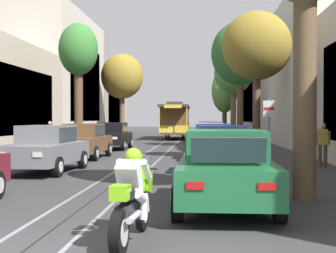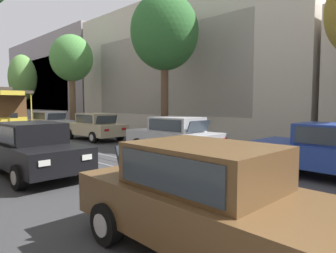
{
  "view_description": "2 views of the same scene",
  "coord_description": "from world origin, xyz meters",
  "px_view_note": "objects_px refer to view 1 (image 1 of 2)",
  "views": [
    {
      "loc": [
        2.42,
        -5.93,
        1.8
      ],
      "look_at": [
        0.15,
        26.47,
        1.29
      ],
      "focal_mm": 52.01,
      "sensor_mm": 36.0,
      "label": 1
    },
    {
      "loc": [
        -6.27,
        13.44,
        2.15
      ],
      "look_at": [
        2.82,
        22.48,
        1.16
      ],
      "focal_mm": 31.65,
      "sensor_mm": 36.0,
      "label": 2
    }
  ],
  "objects_px": {
    "parked_car_black_fourth_left": "(112,136)",
    "motorcycle_with_rider": "(132,198)",
    "street_tree_kerb_left_mid": "(122,77)",
    "parked_car_navy_second_right": "(223,149)",
    "parked_car_silver_fourth_right": "(209,136)",
    "street_tree_kerb_right_second": "(257,47)",
    "street_tree_kerb_right_far": "(225,91)",
    "pedestrian_crossing_far": "(81,132)",
    "street_sign_post": "(269,128)",
    "cable_car_trolley": "(175,120)",
    "street_tree_kerb_left_second": "(78,54)",
    "parked_car_green_near_right": "(225,169)",
    "street_tree_kerb_right_fourth": "(233,74)",
    "parked_car_beige_fifth_right": "(211,133)",
    "parked_car_white_sixth_right": "(207,131)",
    "pedestrian_on_right_pavement": "(50,134)",
    "parked_car_brown_mid_left": "(83,141)",
    "parked_car_grey_second_left": "(46,148)",
    "pedestrian_on_left_pavement": "(323,142)",
    "parked_car_blue_mid_right": "(213,141)"
  },
  "relations": [
    {
      "from": "street_sign_post",
      "to": "cable_car_trolley",
      "type": "bearing_deg",
      "value": 98.6
    },
    {
      "from": "parked_car_green_near_right",
      "to": "street_tree_kerb_left_second",
      "type": "xyz_separation_m",
      "value": [
        -7.47,
        17.46,
        4.71
      ]
    },
    {
      "from": "parked_car_blue_mid_right",
      "to": "parked_car_silver_fourth_right",
      "type": "distance_m",
      "value": 6.11
    },
    {
      "from": "parked_car_black_fourth_left",
      "to": "street_tree_kerb_left_mid",
      "type": "relative_size",
      "value": 0.55
    },
    {
      "from": "parked_car_blue_mid_right",
      "to": "pedestrian_on_left_pavement",
      "type": "xyz_separation_m",
      "value": [
        3.98,
        -3.48,
        0.13
      ]
    },
    {
      "from": "parked_car_navy_second_right",
      "to": "parked_car_black_fourth_left",
      "type": "bearing_deg",
      "value": 115.67
    },
    {
      "from": "street_tree_kerb_left_second",
      "to": "street_tree_kerb_right_far",
      "type": "relative_size",
      "value": 1.02
    },
    {
      "from": "parked_car_blue_mid_right",
      "to": "parked_car_silver_fourth_right",
      "type": "xyz_separation_m",
      "value": [
        -0.1,
        6.11,
        0.0
      ]
    },
    {
      "from": "street_tree_kerb_right_fourth",
      "to": "pedestrian_crossing_far",
      "type": "bearing_deg",
      "value": -143.22
    },
    {
      "from": "parked_car_black_fourth_left",
      "to": "street_tree_kerb_left_mid",
      "type": "bearing_deg",
      "value": 97.36
    },
    {
      "from": "parked_car_grey_second_left",
      "to": "street_tree_kerb_right_fourth",
      "type": "bearing_deg",
      "value": 72.61
    },
    {
      "from": "street_tree_kerb_right_fourth",
      "to": "street_sign_post",
      "type": "xyz_separation_m",
      "value": [
        -0.63,
        -26.49,
        -4.11
      ]
    },
    {
      "from": "street_tree_kerb_right_far",
      "to": "pedestrian_crossing_far",
      "type": "xyz_separation_m",
      "value": [
        -10.73,
        -18.06,
        -3.82
      ]
    },
    {
      "from": "street_tree_kerb_right_fourth",
      "to": "pedestrian_crossing_far",
      "type": "height_order",
      "value": "street_tree_kerb_right_fourth"
    },
    {
      "from": "parked_car_white_sixth_right",
      "to": "street_tree_kerb_right_second",
      "type": "height_order",
      "value": "street_tree_kerb_right_second"
    },
    {
      "from": "parked_car_green_near_right",
      "to": "street_tree_kerb_left_second",
      "type": "relative_size",
      "value": 0.6
    },
    {
      "from": "parked_car_blue_mid_right",
      "to": "street_sign_post",
      "type": "distance_m",
      "value": 7.28
    },
    {
      "from": "parked_car_green_near_right",
      "to": "street_tree_kerb_right_fourth",
      "type": "distance_m",
      "value": 32.02
    },
    {
      "from": "parked_car_white_sixth_right",
      "to": "cable_car_trolley",
      "type": "distance_m",
      "value": 4.51
    },
    {
      "from": "street_tree_kerb_left_second",
      "to": "pedestrian_on_left_pavement",
      "type": "distance_m",
      "value": 15.16
    },
    {
      "from": "parked_car_beige_fifth_right",
      "to": "parked_car_white_sixth_right",
      "type": "bearing_deg",
      "value": 91.53
    },
    {
      "from": "parked_car_black_fourth_left",
      "to": "parked_car_silver_fourth_right",
      "type": "relative_size",
      "value": 0.99
    },
    {
      "from": "street_tree_kerb_left_mid",
      "to": "motorcycle_with_rider",
      "type": "distance_m",
      "value": 38.85
    },
    {
      "from": "street_tree_kerb_left_mid",
      "to": "street_tree_kerb_right_second",
      "type": "xyz_separation_m",
      "value": [
        9.83,
        -23.47,
        -0.77
      ]
    },
    {
      "from": "cable_car_trolley",
      "to": "motorcycle_with_rider",
      "type": "height_order",
      "value": "cable_car_trolley"
    },
    {
      "from": "street_tree_kerb_right_fourth",
      "to": "street_sign_post",
      "type": "distance_m",
      "value": 26.82
    },
    {
      "from": "parked_car_grey_second_left",
      "to": "parked_car_beige_fifth_right",
      "type": "height_order",
      "value": "same"
    },
    {
      "from": "parked_car_silver_fourth_right",
      "to": "motorcycle_with_rider",
      "type": "height_order",
      "value": "parked_car_silver_fourth_right"
    },
    {
      "from": "parked_car_navy_second_right",
      "to": "parked_car_silver_fourth_right",
      "type": "bearing_deg",
      "value": 91.24
    },
    {
      "from": "parked_car_black_fourth_left",
      "to": "motorcycle_with_rider",
      "type": "bearing_deg",
      "value": -78.71
    },
    {
      "from": "street_tree_kerb_left_second",
      "to": "street_tree_kerb_right_fourth",
      "type": "height_order",
      "value": "street_tree_kerb_right_fourth"
    },
    {
      "from": "parked_car_black_fourth_left",
      "to": "parked_car_white_sixth_right",
      "type": "xyz_separation_m",
      "value": [
        5.78,
        12.3,
        0.0
      ]
    },
    {
      "from": "street_tree_kerb_right_far",
      "to": "pedestrian_on_right_pavement",
      "type": "distance_m",
      "value": 26.87
    },
    {
      "from": "parked_car_silver_fourth_right",
      "to": "street_sign_post",
      "type": "bearing_deg",
      "value": -83.08
    },
    {
      "from": "street_tree_kerb_right_second",
      "to": "parked_car_navy_second_right",
      "type": "bearing_deg",
      "value": -107.33
    },
    {
      "from": "street_tree_kerb_right_second",
      "to": "cable_car_trolley",
      "type": "xyz_separation_m",
      "value": [
        -4.8,
        22.63,
        -3.29
      ]
    },
    {
      "from": "street_tree_kerb_right_fourth",
      "to": "pedestrian_on_left_pavement",
      "type": "xyz_separation_m",
      "value": [
        1.85,
        -22.88,
        -4.69
      ]
    },
    {
      "from": "street_tree_kerb_left_second",
      "to": "street_tree_kerb_right_far",
      "type": "bearing_deg",
      "value": 68.65
    },
    {
      "from": "street_tree_kerb_right_second",
      "to": "pedestrian_crossing_far",
      "type": "relative_size",
      "value": 4.21
    },
    {
      "from": "street_tree_kerb_right_second",
      "to": "street_tree_kerb_right_far",
      "type": "height_order",
      "value": "street_tree_kerb_right_far"
    },
    {
      "from": "pedestrian_crossing_far",
      "to": "street_tree_kerb_left_second",
      "type": "bearing_deg",
      "value": -76.94
    },
    {
      "from": "pedestrian_crossing_far",
      "to": "pedestrian_on_left_pavement",
      "type": "bearing_deg",
      "value": -48.73
    },
    {
      "from": "parked_car_white_sixth_right",
      "to": "motorcycle_with_rider",
      "type": "bearing_deg",
      "value": -92.52
    },
    {
      "from": "pedestrian_on_right_pavement",
      "to": "parked_car_grey_second_left",
      "type": "bearing_deg",
      "value": -72.96
    },
    {
      "from": "pedestrian_on_right_pavement",
      "to": "parked_car_brown_mid_left",
      "type": "bearing_deg",
      "value": -57.9
    },
    {
      "from": "parked_car_green_near_right",
      "to": "motorcycle_with_rider",
      "type": "bearing_deg",
      "value": -118.62
    },
    {
      "from": "parked_car_grey_second_left",
      "to": "parked_car_white_sixth_right",
      "type": "bearing_deg",
      "value": 76.96
    },
    {
      "from": "pedestrian_on_left_pavement",
      "to": "street_sign_post",
      "type": "distance_m",
      "value": 4.41
    },
    {
      "from": "pedestrian_crossing_far",
      "to": "street_sign_post",
      "type": "relative_size",
      "value": 0.64
    },
    {
      "from": "street_tree_kerb_right_far",
      "to": "street_sign_post",
      "type": "height_order",
      "value": "street_tree_kerb_right_far"
    }
  ]
}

